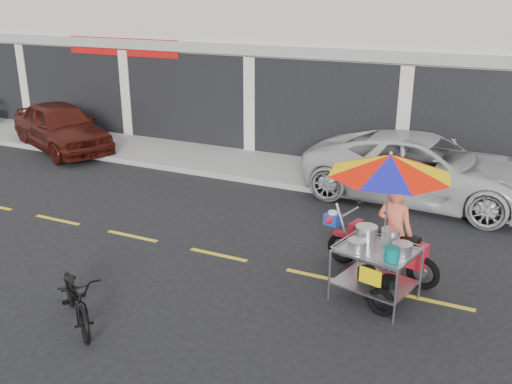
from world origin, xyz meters
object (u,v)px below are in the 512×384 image
at_px(maroon_sedan, 61,126).
at_px(white_pickup, 424,169).
at_px(near_bicycle, 76,297).
at_px(food_vendor_rig, 389,203).

bearing_deg(maroon_sedan, white_pickup, -64.46).
xyz_separation_m(white_pickup, near_bicycle, (-3.68, -7.63, -0.33)).
relative_size(near_bicycle, food_vendor_rig, 0.68).
distance_m(maroon_sedan, white_pickup, 10.89).
relative_size(white_pickup, food_vendor_rig, 2.23).
height_order(white_pickup, food_vendor_rig, food_vendor_rig).
bearing_deg(near_bicycle, white_pickup, 11.31).
distance_m(white_pickup, near_bicycle, 8.48).
distance_m(maroon_sedan, near_bicycle, 10.31).
bearing_deg(maroon_sedan, near_bicycle, -111.47).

